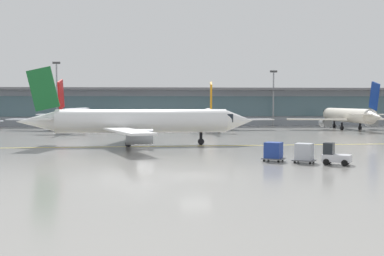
{
  "coord_description": "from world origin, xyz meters",
  "views": [
    {
      "loc": [
        -3.16,
        -39.58,
        6.01
      ],
      "look_at": [
        0.93,
        16.88,
        3.0
      ],
      "focal_mm": 45.73,
      "sensor_mm": 36.0,
      "label": 1
    }
  ],
  "objects_px": {
    "gate_airplane_4": "(348,116)",
    "cargo_dolly_trailing": "(273,151)",
    "gate_airplane_2": "(76,116)",
    "baggage_tug": "(334,155)",
    "gate_airplane_3": "(209,116)",
    "apron_light_mast_2": "(273,96)",
    "cargo_dolly_lead": "(304,152)",
    "taxiing_regional_jet": "(139,122)",
    "apron_light_mast_1": "(57,92)"
  },
  "relations": [
    {
      "from": "baggage_tug",
      "to": "apron_light_mast_1",
      "type": "distance_m",
      "value": 83.76
    },
    {
      "from": "gate_airplane_3",
      "to": "baggage_tug",
      "type": "bearing_deg",
      "value": -169.98
    },
    {
      "from": "cargo_dolly_lead",
      "to": "cargo_dolly_trailing",
      "type": "bearing_deg",
      "value": -180.0
    },
    {
      "from": "baggage_tug",
      "to": "gate_airplane_4",
      "type": "bearing_deg",
      "value": 97.92
    },
    {
      "from": "gate_airplane_2",
      "to": "baggage_tug",
      "type": "distance_m",
      "value": 69.05
    },
    {
      "from": "gate_airplane_4",
      "to": "apron_light_mast_1",
      "type": "distance_m",
      "value": 67.33
    },
    {
      "from": "gate_airplane_2",
      "to": "baggage_tug",
      "type": "xyz_separation_m",
      "value": [
        34.22,
        -59.93,
        -2.2
      ]
    },
    {
      "from": "apron_light_mast_2",
      "to": "gate_airplane_4",
      "type": "bearing_deg",
      "value": -51.99
    },
    {
      "from": "gate_airplane_2",
      "to": "taxiing_regional_jet",
      "type": "xyz_separation_m",
      "value": [
        14.81,
        -37.29,
        0.17
      ]
    },
    {
      "from": "apron_light_mast_1",
      "to": "gate_airplane_4",
      "type": "bearing_deg",
      "value": -12.19
    },
    {
      "from": "taxiing_regional_jet",
      "to": "apron_light_mast_1",
      "type": "height_order",
      "value": "apron_light_mast_1"
    },
    {
      "from": "cargo_dolly_lead",
      "to": "apron_light_mast_2",
      "type": "bearing_deg",
      "value": 109.67
    },
    {
      "from": "gate_airplane_4",
      "to": "cargo_dolly_trailing",
      "type": "relative_size",
      "value": 11.57
    },
    {
      "from": "gate_airplane_2",
      "to": "cargo_dolly_lead",
      "type": "height_order",
      "value": "gate_airplane_2"
    },
    {
      "from": "baggage_tug",
      "to": "cargo_dolly_lead",
      "type": "distance_m",
      "value": 2.92
    },
    {
      "from": "taxiing_regional_jet",
      "to": "apron_light_mast_2",
      "type": "height_order",
      "value": "apron_light_mast_2"
    },
    {
      "from": "apron_light_mast_1",
      "to": "taxiing_regional_jet",
      "type": "bearing_deg",
      "value": -67.06
    },
    {
      "from": "taxiing_regional_jet",
      "to": "cargo_dolly_lead",
      "type": "height_order",
      "value": "taxiing_regional_jet"
    },
    {
      "from": "baggage_tug",
      "to": "apron_light_mast_2",
      "type": "xyz_separation_m",
      "value": [
        12.16,
        75.02,
        6.73
      ]
    },
    {
      "from": "gate_airplane_3",
      "to": "cargo_dolly_lead",
      "type": "distance_m",
      "value": 58.39
    },
    {
      "from": "cargo_dolly_trailing",
      "to": "apron_light_mast_1",
      "type": "distance_m",
      "value": 78.58
    },
    {
      "from": "gate_airplane_4",
      "to": "baggage_tug",
      "type": "height_order",
      "value": "gate_airplane_4"
    },
    {
      "from": "taxiing_regional_jet",
      "to": "baggage_tug",
      "type": "xyz_separation_m",
      "value": [
        19.41,
        -22.64,
        -2.37
      ]
    },
    {
      "from": "baggage_tug",
      "to": "cargo_dolly_lead",
      "type": "relative_size",
      "value": 1.12
    },
    {
      "from": "gate_airplane_2",
      "to": "cargo_dolly_trailing",
      "type": "height_order",
      "value": "gate_airplane_2"
    },
    {
      "from": "baggage_tug",
      "to": "apron_light_mast_2",
      "type": "height_order",
      "value": "apron_light_mast_2"
    },
    {
      "from": "cargo_dolly_lead",
      "to": "cargo_dolly_trailing",
      "type": "relative_size",
      "value": 1.0
    },
    {
      "from": "gate_airplane_3",
      "to": "apron_light_mast_2",
      "type": "height_order",
      "value": "apron_light_mast_2"
    },
    {
      "from": "gate_airplane_4",
      "to": "apron_light_mast_2",
      "type": "xyz_separation_m",
      "value": [
        -12.78,
        16.36,
        4.61
      ]
    },
    {
      "from": "gate_airplane_2",
      "to": "gate_airplane_4",
      "type": "bearing_deg",
      "value": -88.17
    },
    {
      "from": "cargo_dolly_trailing",
      "to": "cargo_dolly_lead",
      "type": "bearing_deg",
      "value": 0.0
    },
    {
      "from": "gate_airplane_2",
      "to": "apron_light_mast_1",
      "type": "bearing_deg",
      "value": 29.56
    },
    {
      "from": "cargo_dolly_trailing",
      "to": "apron_light_mast_2",
      "type": "bearing_deg",
      "value": 107.38
    },
    {
      "from": "apron_light_mast_2",
      "to": "cargo_dolly_trailing",
      "type": "bearing_deg",
      "value": -103.56
    },
    {
      "from": "baggage_tug",
      "to": "gate_airplane_2",
      "type": "bearing_deg",
      "value": 150.68
    },
    {
      "from": "gate_airplane_2",
      "to": "baggage_tug",
      "type": "bearing_deg",
      "value": -147.21
    },
    {
      "from": "gate_airplane_4",
      "to": "apron_light_mast_1",
      "type": "height_order",
      "value": "apron_light_mast_1"
    },
    {
      "from": "cargo_dolly_lead",
      "to": "gate_airplane_3",
      "type": "bearing_deg",
      "value": 123.98
    },
    {
      "from": "cargo_dolly_trailing",
      "to": "gate_airplane_2",
      "type": "bearing_deg",
      "value": 148.01
    },
    {
      "from": "taxiing_regional_jet",
      "to": "cargo_dolly_lead",
      "type": "xyz_separation_m",
      "value": [
        16.91,
        -21.15,
        -2.21
      ]
    },
    {
      "from": "gate_airplane_2",
      "to": "gate_airplane_3",
      "type": "xyz_separation_m",
      "value": [
        28.64,
        -0.16,
        -0.11
      ]
    },
    {
      "from": "gate_airplane_4",
      "to": "apron_light_mast_1",
      "type": "xyz_separation_m",
      "value": [
        -65.6,
        14.17,
        5.45
      ]
    },
    {
      "from": "gate_airplane_4",
      "to": "gate_airplane_3",
      "type": "bearing_deg",
      "value": 86.55
    },
    {
      "from": "gate_airplane_3",
      "to": "cargo_dolly_trailing",
      "type": "bearing_deg",
      "value": -174.92
    },
    {
      "from": "gate_airplane_4",
      "to": "cargo_dolly_trailing",
      "type": "distance_m",
      "value": 63.23
    },
    {
      "from": "gate_airplane_3",
      "to": "gate_airplane_4",
      "type": "distance_m",
      "value": 30.55
    },
    {
      "from": "gate_airplane_4",
      "to": "cargo_dolly_lead",
      "type": "height_order",
      "value": "gate_airplane_4"
    },
    {
      "from": "taxiing_regional_jet",
      "to": "cargo_dolly_trailing",
      "type": "xyz_separation_m",
      "value": [
        14.22,
        -19.53,
        -2.21
      ]
    },
    {
      "from": "gate_airplane_2",
      "to": "apron_light_mast_2",
      "type": "xyz_separation_m",
      "value": [
        46.38,
        15.09,
        4.53
      ]
    },
    {
      "from": "gate_airplane_4",
      "to": "apron_light_mast_2",
      "type": "height_order",
      "value": "apron_light_mast_2"
    }
  ]
}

